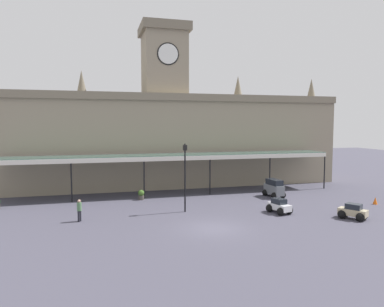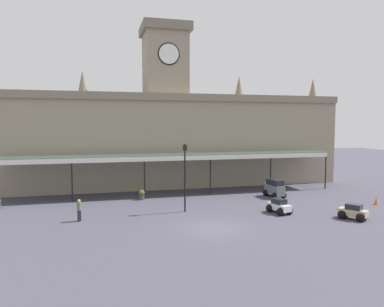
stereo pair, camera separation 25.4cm
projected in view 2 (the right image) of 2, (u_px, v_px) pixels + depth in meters
name	position (u px, v px, depth m)	size (l,w,h in m)	color
ground_plane	(213.00, 228.00, 24.96)	(140.00, 140.00, 0.00)	#43424F
station_building	(165.00, 136.00, 42.49)	(41.41, 7.30, 18.71)	gray
entrance_canopy	(176.00, 156.00, 36.99)	(34.12, 3.26, 4.15)	#38564C
car_white_sedan	(279.00, 207.00, 29.21)	(1.81, 2.20, 1.19)	silver
car_beige_sedan	(353.00, 213.00, 27.35)	(2.12, 2.25, 1.19)	tan
car_grey_van	(275.00, 189.00, 35.63)	(1.73, 2.47, 1.77)	slate
pedestrian_beside_cars	(79.00, 209.00, 26.74)	(0.34, 0.37, 1.67)	black
victorian_lamppost	(185.00, 170.00, 29.42)	(0.30, 0.30, 5.71)	black
traffic_cone	(376.00, 201.00, 32.32)	(0.40, 0.40, 0.65)	orange
planter_forecourt_centre	(142.00, 195.00, 34.42)	(0.60, 0.60, 0.96)	#47423D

